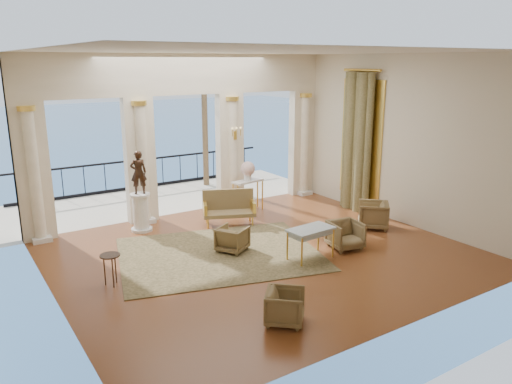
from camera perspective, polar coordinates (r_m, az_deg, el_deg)
floor at (r=11.58m, az=0.71°, el=-7.07°), size 9.00×9.00×0.00m
room_walls at (r=9.94m, az=4.37°, el=6.46°), size 9.00×9.00×9.00m
arcade at (r=14.19m, az=-7.94°, el=7.65°), size 9.00×0.56×4.50m
terrace at (r=16.48m, az=-10.56°, el=-0.81°), size 10.00×3.60×0.10m
balustrade at (r=17.82m, az=-12.63°, el=1.78°), size 9.00×0.06×1.03m
palm_tree at (r=17.46m, az=-6.04°, el=13.99°), size 2.00×2.00×4.50m
curtain at (r=14.81m, az=11.41°, el=5.60°), size 0.33×1.40×4.09m
window_frame at (r=14.93m, az=11.94°, el=5.96°), size 0.04×1.60×3.40m
wall_sconce at (r=14.61m, az=-2.36°, el=6.58°), size 0.30×0.11×0.33m
rug at (r=11.58m, az=-4.20°, el=-7.06°), size 5.21×4.53×0.02m
armchair_a at (r=8.62m, az=3.34°, el=-12.79°), size 0.86×0.86×0.65m
armchair_b at (r=11.97m, az=10.19°, el=-4.70°), size 0.81×0.77×0.73m
armchair_c at (r=13.57m, az=13.25°, el=-2.43°), size 1.03×1.03×0.77m
armchair_d at (r=11.64m, az=-2.71°, el=-5.25°), size 0.84×0.85×0.65m
settee at (r=13.54m, az=-3.13°, el=-1.76°), size 1.52×1.10×0.92m
game_table at (r=11.15m, az=6.28°, el=-4.50°), size 1.08×0.65×0.72m
pedestal at (r=13.29m, az=-13.01°, el=-2.35°), size 0.55×0.55×1.00m
statue at (r=13.02m, az=-13.29°, el=2.19°), size 0.46×0.35×1.12m
console_table at (r=14.66m, az=-0.94°, el=0.76°), size 1.01×0.55×0.91m
urn at (r=14.55m, az=-0.95°, el=2.57°), size 0.42×0.42×0.56m
side_table at (r=10.24m, az=-16.33°, el=-7.37°), size 0.40×0.40×0.64m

